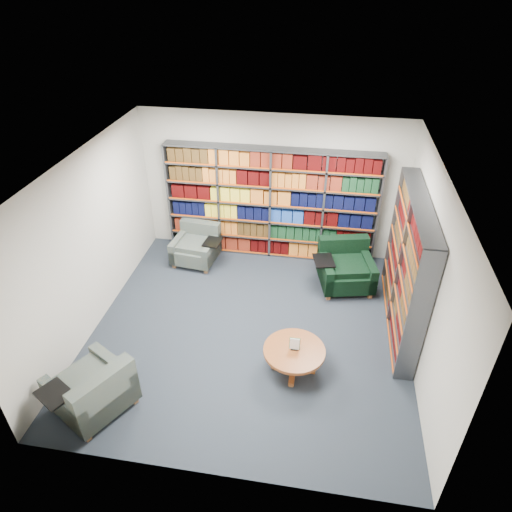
% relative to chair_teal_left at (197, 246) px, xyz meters
% --- Properties ---
extents(room_shell, '(5.02, 5.02, 2.82)m').
position_rel_chair_teal_left_xyz_m(room_shell, '(1.38, -1.88, 1.11)').
color(room_shell, black).
rests_on(room_shell, ground).
extents(bookshelf_back, '(4.00, 0.28, 2.20)m').
position_rel_chair_teal_left_xyz_m(bookshelf_back, '(1.38, 0.46, 0.81)').
color(bookshelf_back, '#47494F').
rests_on(bookshelf_back, ground).
extents(bookshelf_right, '(0.28, 2.50, 2.20)m').
position_rel_chair_teal_left_xyz_m(bookshelf_right, '(3.73, -1.28, 0.81)').
color(bookshelf_right, '#47494F').
rests_on(bookshelf_right, ground).
extents(chair_teal_left, '(0.99, 0.88, 0.73)m').
position_rel_chair_teal_left_xyz_m(chair_teal_left, '(0.00, 0.00, 0.00)').
color(chair_teal_left, '#0A2139').
rests_on(chair_teal_left, ground).
extents(chair_green_right, '(1.17, 1.09, 0.83)m').
position_rel_chair_teal_left_xyz_m(chair_green_right, '(2.86, -0.33, 0.04)').
color(chair_green_right, black).
rests_on(chair_green_right, ground).
extents(chair_teal_front, '(1.22, 1.22, 0.82)m').
position_rel_chair_teal_left_xyz_m(chair_teal_front, '(-0.34, -3.72, 0.04)').
color(chair_teal_front, '#0A2139').
rests_on(chair_teal_front, ground).
extents(coffee_table, '(0.89, 0.89, 0.62)m').
position_rel_chair_teal_left_xyz_m(coffee_table, '(2.16, -2.62, 0.04)').
color(coffee_table, brown).
rests_on(coffee_table, ground).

